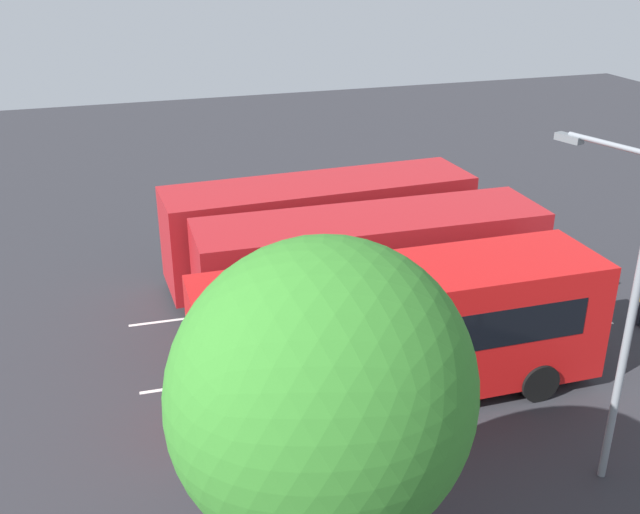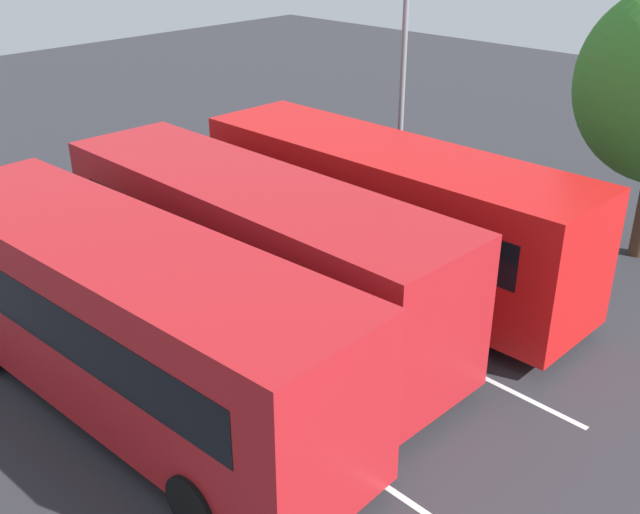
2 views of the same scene
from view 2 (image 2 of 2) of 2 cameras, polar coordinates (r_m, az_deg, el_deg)
ground_plane at (r=16.27m, az=-4.57°, el=-5.11°), size 67.08×67.08×0.00m
bus_far_left at (r=17.34m, az=5.13°, el=3.57°), size 9.84×2.80×3.30m
bus_center_left at (r=15.35m, az=-5.13°, el=0.54°), size 9.86×2.86×3.30m
bus_center_right at (r=13.31m, az=-14.57°, el=-4.45°), size 9.88×2.95×3.30m
pedestrian at (r=22.56m, az=-12.61°, el=6.06°), size 0.34×0.34×1.64m
street_lamp at (r=21.24m, az=6.10°, el=13.90°), size 0.81×2.24×6.94m
lane_stripe_outer_left at (r=17.34m, az=-0.19°, el=-2.93°), size 13.46×0.60×0.01m
lane_stripe_inner_left at (r=15.33m, az=-9.57°, el=-7.51°), size 13.46×0.60×0.01m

